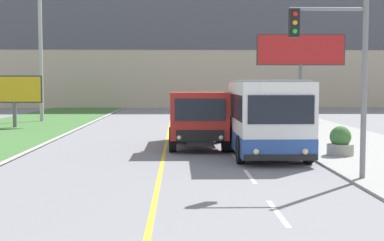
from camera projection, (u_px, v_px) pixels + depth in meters
apartment_block_background at (174, 28)px, 64.26m from camera, size 80.00×8.04×18.83m
city_bus at (268, 119)px, 20.21m from camera, size 2.66×5.35×2.95m
dump_truck at (198, 120)px, 23.00m from camera, size 2.47×6.26×2.46m
car_distant at (224, 110)px, 42.44m from camera, size 1.80×4.30×1.45m
utility_pole_far at (41, 45)px, 39.02m from camera, size 1.80×0.28×11.08m
traffic_light_mast at (341, 63)px, 15.33m from camera, size 2.28×0.32×5.35m
billboard_large at (301, 53)px, 39.02m from camera, size 6.48×0.24×6.40m
billboard_small at (14, 91)px, 33.82m from camera, size 3.56×0.24×3.31m
planter_round_near at (340, 143)px, 20.42m from camera, size 1.01×1.01×1.12m
planter_round_second at (304, 130)px, 25.34m from camera, size 1.01×1.01×1.17m
planter_round_third at (288, 123)px, 30.27m from camera, size 1.07×1.07×1.15m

